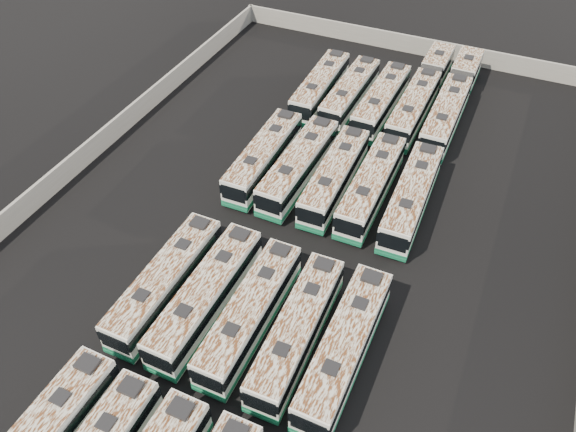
% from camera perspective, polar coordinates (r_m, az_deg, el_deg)
% --- Properties ---
extents(ground, '(140.00, 140.00, 0.00)m').
position_cam_1_polar(ground, '(46.09, 0.57, -2.88)').
color(ground, black).
rests_on(ground, ground).
extents(perimeter_wall, '(45.20, 73.20, 2.20)m').
position_cam_1_polar(perimeter_wall, '(45.30, 0.58, -1.92)').
color(perimeter_wall, gray).
rests_on(perimeter_wall, ground).
extents(bus_midfront_far_left, '(2.62, 12.11, 3.41)m').
position_cam_1_polar(bus_midfront_far_left, '(42.10, -12.29, -6.55)').
color(bus_midfront_far_left, silver).
rests_on(bus_midfront_far_left, ground).
extents(bus_midfront_left, '(2.77, 12.35, 3.47)m').
position_cam_1_polar(bus_midfront_left, '(40.70, -8.28, -8.04)').
color(bus_midfront_left, silver).
rests_on(bus_midfront_left, ground).
extents(bus_midfront_center, '(2.57, 12.05, 3.40)m').
position_cam_1_polar(bus_midfront_center, '(39.50, -3.86, -9.81)').
color(bus_midfront_center, silver).
rests_on(bus_midfront_center, ground).
extents(bus_midfront_right, '(2.82, 12.09, 3.39)m').
position_cam_1_polar(bus_midfront_right, '(38.56, 0.92, -11.58)').
color(bus_midfront_right, silver).
rests_on(bus_midfront_right, ground).
extents(bus_midfront_far_right, '(2.67, 12.36, 3.48)m').
position_cam_1_polar(bus_midfront_far_right, '(37.96, 5.76, -13.12)').
color(bus_midfront_far_right, silver).
rests_on(bus_midfront_far_right, ground).
extents(bus_midback_far_left, '(2.76, 12.25, 3.44)m').
position_cam_1_polar(bus_midback_far_left, '(52.02, -2.47, 6.02)').
color(bus_midback_far_left, silver).
rests_on(bus_midback_far_left, ground).
extents(bus_midback_left, '(2.92, 12.53, 3.52)m').
position_cam_1_polar(bus_midback_left, '(50.86, 1.08, 5.11)').
color(bus_midback_left, silver).
rests_on(bus_midback_left, ground).
extents(bus_midback_center, '(2.80, 12.16, 3.41)m').
position_cam_1_polar(bus_midback_center, '(49.93, 4.74, 4.02)').
color(bus_midback_center, silver).
rests_on(bus_midback_center, ground).
extents(bus_midback_right, '(2.65, 12.30, 3.47)m').
position_cam_1_polar(bus_midback_right, '(49.31, 8.44, 3.09)').
color(bus_midback_right, silver).
rests_on(bus_midback_right, ground).
extents(bus_midback_far_right, '(2.87, 12.43, 3.49)m').
position_cam_1_polar(bus_midback_far_right, '(48.76, 12.43, 1.89)').
color(bus_midback_far_right, silver).
rests_on(bus_midback_far_right, ground).
extents(bus_back_far_left, '(2.82, 12.13, 3.40)m').
position_cam_1_polar(bus_back_far_left, '(62.47, 3.28, 12.97)').
color(bus_back_far_left, silver).
rests_on(bus_back_far_left, ground).
extents(bus_back_left, '(2.76, 12.03, 3.38)m').
position_cam_1_polar(bus_back_left, '(61.60, 6.30, 12.28)').
color(bus_back_left, silver).
rests_on(bus_back_left, ground).
extents(bus_back_center, '(2.85, 12.29, 3.45)m').
position_cam_1_polar(bus_back_center, '(60.64, 9.44, 11.44)').
color(bus_back_center, silver).
rests_on(bus_back_center, ground).
extents(bus_back_right, '(2.80, 19.00, 3.44)m').
position_cam_1_polar(bus_back_right, '(62.88, 13.40, 12.06)').
color(bus_back_right, silver).
rests_on(bus_back_right, ground).
extents(bus_back_far_right, '(2.67, 19.39, 3.52)m').
position_cam_1_polar(bus_back_far_right, '(62.48, 16.38, 11.28)').
color(bus_back_far_right, silver).
rests_on(bus_back_far_right, ground).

